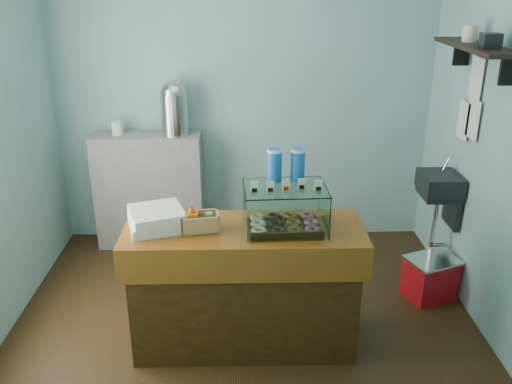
{
  "coord_description": "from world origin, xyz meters",
  "views": [
    {
      "loc": [
        0.01,
        -3.49,
        2.46
      ],
      "look_at": [
        0.08,
        -0.15,
        1.12
      ],
      "focal_mm": 38.0,
      "sensor_mm": 36.0,
      "label": 1
    }
  ],
  "objects_px": {
    "counter": "(245,286)",
    "coffee_urn": "(174,106)",
    "display_case": "(285,203)",
    "red_cooler": "(430,277)"
  },
  "relations": [
    {
      "from": "counter",
      "to": "coffee_urn",
      "type": "distance_m",
      "value": 1.91
    },
    {
      "from": "coffee_urn",
      "to": "red_cooler",
      "type": "bearing_deg",
      "value": -25.41
    },
    {
      "from": "display_case",
      "to": "coffee_urn",
      "type": "bearing_deg",
      "value": 117.44
    },
    {
      "from": "counter",
      "to": "coffee_urn",
      "type": "height_order",
      "value": "coffee_urn"
    },
    {
      "from": "counter",
      "to": "red_cooler",
      "type": "distance_m",
      "value": 1.63
    },
    {
      "from": "display_case",
      "to": "coffee_urn",
      "type": "distance_m",
      "value": 1.8
    },
    {
      "from": "counter",
      "to": "display_case",
      "type": "xyz_separation_m",
      "value": [
        0.27,
        0.03,
        0.61
      ]
    },
    {
      "from": "display_case",
      "to": "coffee_urn",
      "type": "relative_size",
      "value": 1.11
    },
    {
      "from": "counter",
      "to": "coffee_urn",
      "type": "bearing_deg",
      "value": 111.64
    },
    {
      "from": "coffee_urn",
      "to": "display_case",
      "type": "bearing_deg",
      "value": -59.92
    }
  ]
}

